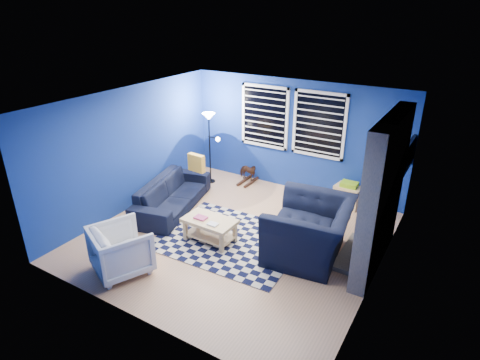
% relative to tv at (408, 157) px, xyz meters
% --- Properties ---
extents(floor, '(5.00, 5.00, 0.00)m').
position_rel_tv_xyz_m(floor, '(-2.45, -2.00, -1.40)').
color(floor, tan).
rests_on(floor, ground).
extents(ceiling, '(5.00, 5.00, 0.00)m').
position_rel_tv_xyz_m(ceiling, '(-2.45, -2.00, 1.10)').
color(ceiling, white).
rests_on(ceiling, wall_back).
extents(wall_back, '(5.00, 0.00, 5.00)m').
position_rel_tv_xyz_m(wall_back, '(-2.45, 0.50, -0.15)').
color(wall_back, navy).
rests_on(wall_back, floor).
extents(wall_left, '(0.00, 5.00, 5.00)m').
position_rel_tv_xyz_m(wall_left, '(-4.95, -2.00, -0.15)').
color(wall_left, navy).
rests_on(wall_left, floor).
extents(wall_right, '(0.00, 5.00, 5.00)m').
position_rel_tv_xyz_m(wall_right, '(0.05, -2.00, -0.15)').
color(wall_right, navy).
rests_on(wall_right, floor).
extents(fireplace, '(0.65, 2.00, 2.50)m').
position_rel_tv_xyz_m(fireplace, '(-0.09, -1.50, -0.20)').
color(fireplace, gray).
rests_on(fireplace, floor).
extents(window_left, '(1.17, 0.06, 1.42)m').
position_rel_tv_xyz_m(window_left, '(-3.20, 0.46, 0.20)').
color(window_left, black).
rests_on(window_left, wall_back).
extents(window_right, '(1.17, 0.06, 1.42)m').
position_rel_tv_xyz_m(window_right, '(-1.90, 0.46, 0.20)').
color(window_right, black).
rests_on(window_right, wall_back).
extents(tv, '(0.07, 1.00, 0.58)m').
position_rel_tv_xyz_m(tv, '(0.00, 0.00, 0.00)').
color(tv, black).
rests_on(tv, wall_right).
extents(rug, '(2.57, 2.09, 0.02)m').
position_rel_tv_xyz_m(rug, '(-2.47, -2.16, -1.39)').
color(rug, black).
rests_on(rug, floor).
extents(sofa, '(2.33, 1.35, 0.64)m').
position_rel_tv_xyz_m(sofa, '(-4.16, -1.75, -1.08)').
color(sofa, black).
rests_on(sofa, floor).
extents(armchair_big, '(1.65, 1.48, 0.97)m').
position_rel_tv_xyz_m(armchair_big, '(-1.08, -1.87, -0.92)').
color(armchair_big, black).
rests_on(armchair_big, floor).
extents(armchair_bent, '(1.12, 1.13, 0.78)m').
position_rel_tv_xyz_m(armchair_bent, '(-3.46, -3.82, -1.01)').
color(armchair_bent, gray).
rests_on(armchair_bent, floor).
extents(rocking_horse, '(0.27, 0.52, 0.43)m').
position_rel_tv_xyz_m(rocking_horse, '(-3.47, 0.19, -1.12)').
color(rocking_horse, '#452516').
rests_on(rocking_horse, floor).
extents(coffee_table, '(0.95, 0.56, 0.47)m').
position_rel_tv_xyz_m(coffee_table, '(-2.76, -2.39, -1.08)').
color(coffee_table, '#D4B577').
rests_on(coffee_table, rug).
extents(cabinet, '(0.59, 0.44, 0.54)m').
position_rel_tv_xyz_m(cabinet, '(-1.06, 0.25, -1.16)').
color(cabinet, '#D4B577').
rests_on(cabinet, floor).
extents(floor_lamp, '(0.46, 0.28, 1.69)m').
position_rel_tv_xyz_m(floor_lamp, '(-4.25, -0.22, -0.02)').
color(floor_lamp, black).
rests_on(floor_lamp, floor).
extents(throw_pillow, '(0.41, 0.15, 0.38)m').
position_rel_tv_xyz_m(throw_pillow, '(-4.01, -1.08, -0.57)').
color(throw_pillow, gold).
rests_on(throw_pillow, sofa).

